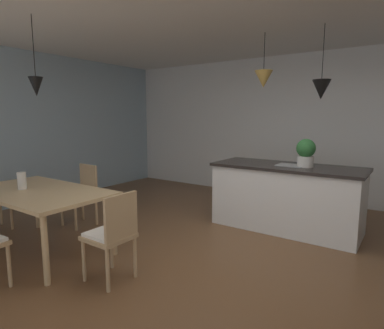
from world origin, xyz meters
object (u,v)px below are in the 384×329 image
chair_far_left (81,193)px  chair_kitchen_end (112,233)px  vase_on_dining_table (22,181)px  kitchen_island (286,196)px  dining_table (38,196)px  potted_plant_on_island (306,152)px

chair_far_left → chair_kitchen_end: same height
vase_on_dining_table → chair_kitchen_end: bearing=3.1°
chair_far_left → kitchen_island: 2.92m
chair_far_left → chair_kitchen_end: (1.64, -0.86, 0.00)m
chair_kitchen_end → kitchen_island: size_ratio=0.43×
dining_table → chair_far_left: bearing=114.4°
kitchen_island → vase_on_dining_table: bearing=-132.9°
dining_table → kitchen_island: kitchen_island is taller
dining_table → chair_kitchen_end: (1.24, -0.00, -0.19)m
vase_on_dining_table → chair_far_left: bearing=102.0°
chair_far_left → vase_on_dining_table: size_ratio=4.35×
potted_plant_on_island → vase_on_dining_table: bearing=-135.8°
potted_plant_on_island → vase_on_dining_table: 3.54m
dining_table → vase_on_dining_table: vase_on_dining_table is taller
chair_far_left → dining_table: bearing=-65.6°
dining_table → chair_far_left: (-0.39, 0.86, -0.19)m
dining_table → kitchen_island: bearing=48.6°
chair_far_left → kitchen_island: bearing=31.4°
chair_kitchen_end → potted_plant_on_island: (1.10, 2.39, 0.62)m
dining_table → chair_kitchen_end: chair_kitchen_end is taller
kitchen_island → vase_on_dining_table: size_ratio=10.01×
dining_table → chair_far_left: 0.97m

